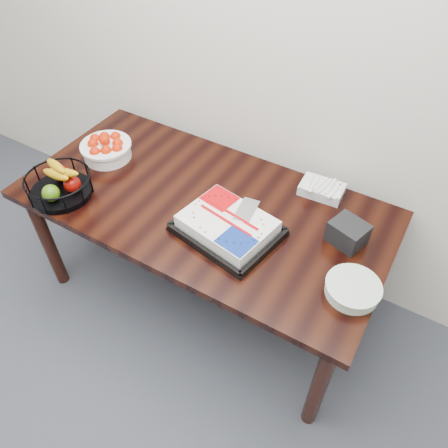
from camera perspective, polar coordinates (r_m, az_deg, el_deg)
The scene contains 7 objects.
table at distance 2.17m, azimuth -2.78°, elevation 1.28°, with size 1.80×0.90×0.75m.
cake_tray at distance 1.94m, azimuth 0.47°, elevation -0.25°, with size 0.49×0.42×0.09m.
tangerine_bowl at distance 2.42m, azimuth -15.19°, elevation 9.85°, with size 0.27×0.27×0.17m.
fruit_basket at distance 2.25m, azimuth -20.78°, elevation 4.97°, with size 0.32×0.32×0.17m.
plate_stack at distance 1.80m, azimuth 16.45°, elevation -8.16°, with size 0.22×0.22×0.05m.
fork_bag at distance 2.19m, azimuth 12.66°, elevation 4.51°, with size 0.22×0.15×0.06m.
napkin_box at distance 1.96m, azimuth 15.88°, elevation -1.14°, with size 0.15×0.13×0.11m, color black.
Camera 1 is at (0.88, 0.72, 2.18)m, focal length 35.00 mm.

